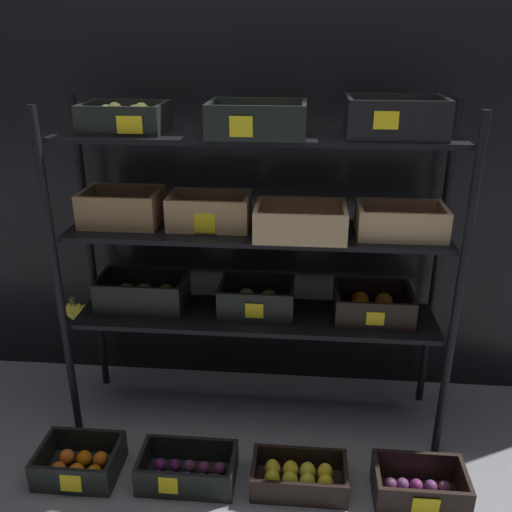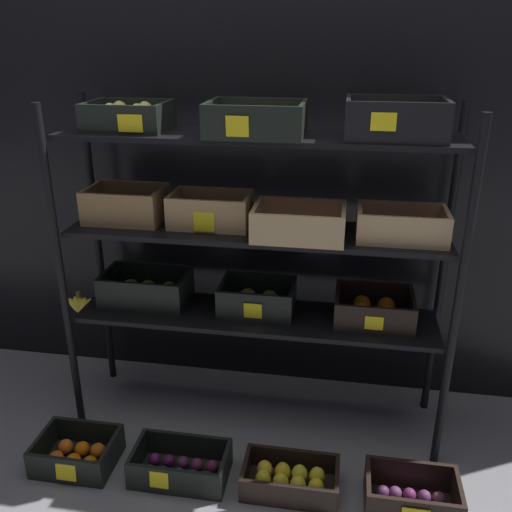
{
  "view_description": "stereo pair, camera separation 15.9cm",
  "coord_description": "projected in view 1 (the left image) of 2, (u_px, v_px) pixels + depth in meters",
  "views": [
    {
      "loc": [
        0.18,
        -2.08,
        1.64
      ],
      "look_at": [
        0.0,
        0.0,
        0.78
      ],
      "focal_mm": 38.89,
      "sensor_mm": 36.0,
      "label": 1
    },
    {
      "loc": [
        0.34,
        -2.06,
        1.64
      ],
      "look_at": [
        0.0,
        0.0,
        0.78
      ],
      "focal_mm": 38.89,
      "sensor_mm": 36.0,
      "label": 2
    }
  ],
  "objects": [
    {
      "name": "ground_plane",
      "position": [
        256.0,
        413.0,
        2.55
      ],
      "size": [
        10.0,
        10.0,
        0.0
      ],
      "primitive_type": "plane",
      "color": "gray"
    },
    {
      "name": "crate_ground_plum",
      "position": [
        188.0,
        471.0,
        2.16
      ],
      "size": [
        0.37,
        0.22,
        0.12
      ],
      "color": "black",
      "rests_on": "ground_plane"
    },
    {
      "name": "storefront_wall",
      "position": [
        264.0,
        136.0,
        2.44
      ],
      "size": [
        3.94,
        0.12,
        2.4
      ],
      "primitive_type": "cube",
      "color": "black",
      "rests_on": "ground_plane"
    },
    {
      "name": "display_rack",
      "position": [
        257.0,
        227.0,
        2.2
      ],
      "size": [
        1.66,
        0.39,
        1.42
      ],
      "color": "black",
      "rests_on": "ground_plane"
    },
    {
      "name": "crate_ground_right_plum",
      "position": [
        419.0,
        489.0,
        2.06
      ],
      "size": [
        0.34,
        0.22,
        0.14
      ],
      "color": "black",
      "rests_on": "ground_plane"
    },
    {
      "name": "crate_ground_lemon",
      "position": [
        299.0,
        477.0,
        2.12
      ],
      "size": [
        0.37,
        0.2,
        0.11
      ],
      "color": "black",
      "rests_on": "ground_plane"
    },
    {
      "name": "crate_ground_tangerine",
      "position": [
        80.0,
        464.0,
        2.19
      ],
      "size": [
        0.31,
        0.25,
        0.12
      ],
      "color": "black",
      "rests_on": "ground_plane"
    }
  ]
}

